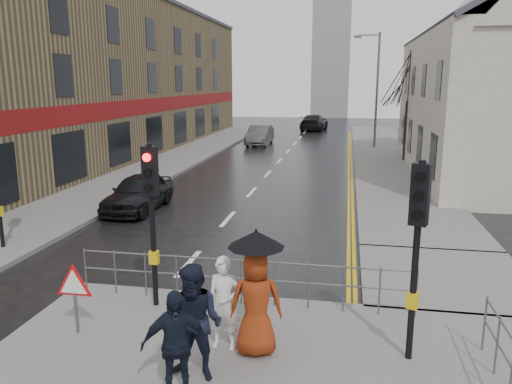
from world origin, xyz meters
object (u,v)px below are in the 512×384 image
at_px(pedestrian_b, 195,323).
at_px(car_parked, 138,192).
at_px(pedestrian_a, 224,303).
at_px(pedestrian_with_umbrella, 256,290).
at_px(pedestrian_d, 175,345).
at_px(car_mid, 260,135).

relative_size(pedestrian_b, car_parked, 0.47).
height_order(pedestrian_a, car_parked, pedestrian_a).
bearing_deg(pedestrian_with_umbrella, pedestrian_b, -131.45).
height_order(pedestrian_d, car_mid, pedestrian_d).
bearing_deg(pedestrian_b, pedestrian_with_umbrella, 57.57).
bearing_deg(pedestrian_with_umbrella, car_mid, 99.83).
relative_size(pedestrian_with_umbrella, car_mid, 0.49).
height_order(pedestrian_a, pedestrian_with_umbrella, pedestrian_with_umbrella).
distance_m(pedestrian_a, pedestrian_d, 1.57).
xyz_separation_m(pedestrian_d, car_mid, (-4.28, 31.54, -0.25)).
relative_size(pedestrian_b, pedestrian_d, 1.11).
height_order(pedestrian_a, pedestrian_d, pedestrian_d).
bearing_deg(pedestrian_d, car_parked, 91.90).
height_order(pedestrian_d, car_parked, pedestrian_d).
relative_size(pedestrian_a, pedestrian_b, 0.89).
distance_m(pedestrian_d, car_mid, 31.83).
bearing_deg(pedestrian_b, pedestrian_a, 86.74).
bearing_deg(pedestrian_a, pedestrian_b, -100.44).
distance_m(pedestrian_with_umbrella, car_parked, 11.32).
bearing_deg(pedestrian_d, car_mid, 73.77).
xyz_separation_m(pedestrian_a, car_parked, (-5.63, 9.36, -0.29)).
bearing_deg(pedestrian_with_umbrella, car_parked, 123.35).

